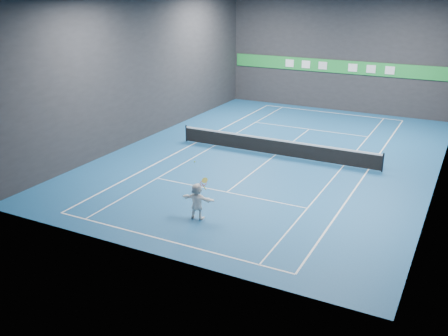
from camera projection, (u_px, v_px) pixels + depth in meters
The scene contains 18 objects.
ground at pixel (275, 155), 29.76m from camera, with size 26.00×26.00×0.00m, color navy.
wall_back at pixel (339, 54), 39.06m from camera, with size 18.00×0.10×9.00m, color #252527.
wall_front at pixel (141, 139), 17.36m from camera, with size 18.00×0.10×9.00m, color #252527.
wall_left at pixel (147, 68), 32.08m from camera, with size 0.10×26.00×9.00m, color #252527.
baseline_near at pixel (164, 240), 19.84m from camera, with size 10.98×0.08×0.01m, color white.
baseline_far at pixel (331, 113), 39.68m from camera, with size 10.98×0.08×0.01m, color white.
sideline_doubles_left at pixel (196, 143), 32.12m from camera, with size 0.08×23.78×0.01m, color white.
sideline_doubles_right at pixel (368, 170), 27.40m from camera, with size 0.08×23.78×0.01m, color white.
sideline_singles_left at pixel (215, 146), 31.53m from camera, with size 0.06×23.78×0.01m, color white.
sideline_singles_right at pixel (344, 166), 27.99m from camera, with size 0.06×23.78×0.01m, color white.
service_line_near at pixel (227, 192), 24.42m from camera, with size 8.23×0.06×0.01m, color white.
service_line_far at pixel (309, 129), 35.10m from camera, with size 8.23×0.06×0.01m, color white.
center_service_line at pixel (275, 155), 29.76m from camera, with size 0.06×12.80×0.01m, color white.
player at pixel (197, 201), 21.42m from camera, with size 1.51×0.48×1.63m, color white.
tennis_ball at pixel (195, 162), 20.81m from camera, with size 0.06×0.06×0.06m, color #A4D022.
tennis_net at pixel (276, 146), 29.58m from camera, with size 12.50×0.10×1.07m.
sponsor_banner at pixel (338, 67), 39.35m from camera, with size 17.64×0.11×1.00m.
tennis_racket at pixel (204, 184), 21.03m from camera, with size 0.48×0.36×0.58m.
Camera 1 is at (10.19, -26.48, 9.53)m, focal length 40.00 mm.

